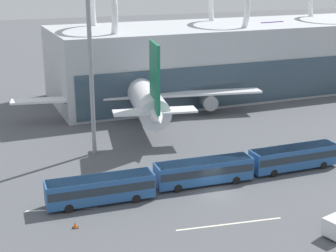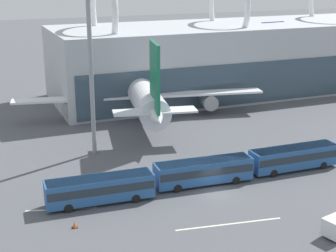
# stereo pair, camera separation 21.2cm
# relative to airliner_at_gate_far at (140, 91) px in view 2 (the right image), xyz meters

# --- Properties ---
(ground_plane) EXTENTS (440.00, 440.00, 0.00)m
(ground_plane) POSITION_rel_airliner_at_gate_far_xyz_m (-2.37, -33.55, -4.74)
(ground_plane) COLOR #515459
(terminal_building) EXTENTS (123.57, 23.50, 25.93)m
(terminal_building) POSITION_rel_airliner_at_gate_far_xyz_m (48.96, 10.98, 2.74)
(terminal_building) COLOR #B2B7BC
(terminal_building) RESTS_ON ground_plane
(airliner_at_gate_far) EXTENTS (43.45, 41.73, 15.28)m
(airliner_at_gate_far) POSITION_rel_airliner_at_gate_far_xyz_m (0.00, 0.00, 0.00)
(airliner_at_gate_far) COLOR white
(airliner_at_gate_far) RESTS_ON ground_plane
(airliner_parked_remote) EXTENTS (43.75, 42.12, 14.39)m
(airliner_parked_remote) POSITION_rel_airliner_at_gate_far_xyz_m (49.08, 11.76, 0.66)
(airliner_parked_remote) COLOR white
(airliner_parked_remote) RESTS_ON ground_plane
(shuttle_bus_0) EXTENTS (12.27, 3.46, 3.07)m
(shuttle_bus_0) POSITION_rel_airliner_at_gate_far_xyz_m (-15.69, -31.15, -2.92)
(shuttle_bus_0) COLOR #285693
(shuttle_bus_0) RESTS_ON ground_plane
(shuttle_bus_1) EXTENTS (12.30, 3.60, 3.07)m
(shuttle_bus_1) POSITION_rel_airliner_at_gate_far_xyz_m (-2.68, -30.83, -2.92)
(shuttle_bus_1) COLOR #285693
(shuttle_bus_1) RESTS_ON ground_plane
(shuttle_bus_2) EXTENTS (12.19, 3.05, 3.07)m
(shuttle_bus_2) POSITION_rel_airliner_at_gate_far_xyz_m (10.33, -31.00, -2.92)
(shuttle_bus_2) COLOR #285693
(shuttle_bus_2) RESTS_ON ground_plane
(floodlight_mast) EXTENTS (2.60, 2.60, 26.70)m
(floodlight_mast) POSITION_rel_airliner_at_gate_far_xyz_m (-12.27, -15.19, 12.55)
(floodlight_mast) COLOR gray
(floodlight_mast) RESTS_ON ground_plane
(lane_stripe_1) EXTENTS (7.49, 2.42, 0.01)m
(lane_stripe_1) POSITION_rel_airliner_at_gate_far_xyz_m (-20.14, -31.15, -4.74)
(lane_stripe_1) COLOR silver
(lane_stripe_1) RESTS_ON ground_plane
(lane_stripe_2) EXTENTS (7.80, 2.16, 0.01)m
(lane_stripe_2) POSITION_rel_airliner_at_gate_far_xyz_m (1.36, -29.70, -4.74)
(lane_stripe_2) COLOR silver
(lane_stripe_2) RESTS_ON ground_plane
(lane_stripe_3) EXTENTS (11.38, 1.96, 0.01)m
(lane_stripe_3) POSITION_rel_airliner_at_gate_far_xyz_m (-4.70, -41.07, -4.74)
(lane_stripe_3) COLOR silver
(lane_stripe_3) RESTS_ON ground_plane
(traffic_cone_0) EXTENTS (0.58, 0.58, 0.71)m
(traffic_cone_0) POSITION_rel_airliner_at_gate_far_xyz_m (-19.65, -35.80, -4.39)
(traffic_cone_0) COLOR black
(traffic_cone_0) RESTS_ON ground_plane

